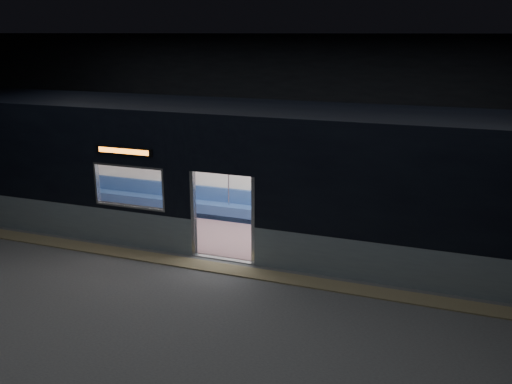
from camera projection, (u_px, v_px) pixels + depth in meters
The scene contains 7 objects.
station_floor at pixel (204, 278), 11.54m from camera, with size 24.00×14.00×0.01m, color #47494C.
station_envelope at pixel (199, 106), 10.50m from camera, with size 24.00×14.00×5.00m.
tactile_strip at pixel (215, 267), 12.03m from camera, with size 22.80×0.50×0.03m, color #8C7F59.
metro_car at pixel (247, 167), 13.31m from camera, with size 18.00×3.04×3.35m.
passenger at pixel (407, 214), 13.27m from camera, with size 0.40×0.64×1.27m.
handbag at pixel (405, 220), 13.12m from camera, with size 0.26×0.22×0.13m, color black.
transit_map at pixel (314, 175), 14.14m from camera, with size 0.93×0.03×0.60m, color white.
Camera 1 is at (4.65, -9.53, 5.03)m, focal length 38.00 mm.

